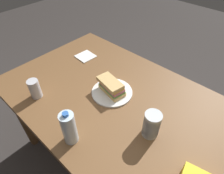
{
  "coord_description": "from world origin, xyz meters",
  "views": [
    {
      "loc": [
        -0.48,
        0.61,
        1.6
      ],
      "look_at": [
        0.1,
        -0.02,
        0.81
      ],
      "focal_mm": 30.66,
      "sensor_mm": 36.0,
      "label": 1
    }
  ],
  "objects": [
    {
      "name": "paper_napkin",
      "position": [
        0.53,
        -0.18,
        0.76
      ],
      "size": [
        0.14,
        0.14,
        0.01
      ],
      "primitive_type": "cube",
      "rotation": [
        0.0,
        0.0,
        4.65
      ],
      "color": "white",
      "rests_on": "dining_table"
    },
    {
      "name": "dining_table",
      "position": [
        0.0,
        0.0,
        0.67
      ],
      "size": [
        1.59,
        0.94,
        0.76
      ],
      "color": "brown",
      "rests_on": "ground_plane"
    },
    {
      "name": "water_bottle_tall",
      "position": [
        0.03,
        0.36,
        0.85
      ],
      "size": [
        0.07,
        0.07,
        0.2
      ],
      "color": "silver",
      "rests_on": "dining_table"
    },
    {
      "name": "sandwich",
      "position": [
        0.11,
        -0.02,
        0.81
      ],
      "size": [
        0.2,
        0.12,
        0.08
      ],
      "color": "#DBB26B",
      "rests_on": "paper_plate"
    },
    {
      "name": "paper_plate",
      "position": [
        0.1,
        -0.02,
        0.76
      ],
      "size": [
        0.26,
        0.26,
        0.01
      ],
      "primitive_type": "cylinder",
      "color": "white",
      "rests_on": "dining_table"
    },
    {
      "name": "soda_can_silver",
      "position": [
        0.43,
        0.31,
        0.82
      ],
      "size": [
        0.07,
        0.07,
        0.12
      ],
      "primitive_type": "cylinder",
      "color": "silver",
      "rests_on": "dining_table"
    },
    {
      "name": "ground_plane",
      "position": [
        0.0,
        0.0,
        0.0
      ],
      "size": [
        8.0,
        8.0,
        0.0
      ],
      "primitive_type": "plane",
      "color": "#383330"
    },
    {
      "name": "plastic_cup_stack",
      "position": [
        -0.24,
        0.07,
        0.83
      ],
      "size": [
        0.08,
        0.08,
        0.15
      ],
      "color": "silver",
      "rests_on": "dining_table"
    }
  ]
}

